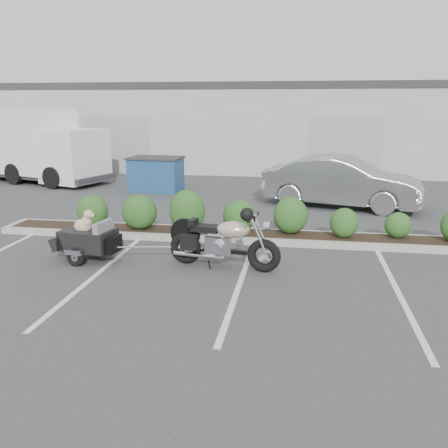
# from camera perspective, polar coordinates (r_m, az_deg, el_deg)

# --- Properties ---
(ground) EXTENTS (90.00, 90.00, 0.00)m
(ground) POSITION_cam_1_polar(r_m,az_deg,el_deg) (9.29, -4.96, -5.27)
(ground) COLOR #38383A
(ground) RESTS_ON ground
(planter_kerb) EXTENTS (12.00, 1.00, 0.15)m
(planter_kerb) POSITION_cam_1_polar(r_m,az_deg,el_deg) (11.16, 2.77, -1.45)
(planter_kerb) COLOR #9E9E93
(planter_kerb) RESTS_ON ground
(building) EXTENTS (26.00, 10.00, 4.00)m
(building) POSITION_cam_1_polar(r_m,az_deg,el_deg) (25.59, 4.39, 11.80)
(building) COLOR #9EA099
(building) RESTS_ON ground
(motorcycle) EXTENTS (2.25, 0.89, 1.29)m
(motorcycle) POSITION_cam_1_polar(r_m,az_deg,el_deg) (9.11, -0.11, -2.19)
(motorcycle) COLOR black
(motorcycle) RESTS_ON ground
(pet_trailer) EXTENTS (1.82, 1.03, 1.07)m
(pet_trailer) POSITION_cam_1_polar(r_m,az_deg,el_deg) (9.96, -16.08, -1.70)
(pet_trailer) COLOR black
(pet_trailer) RESTS_ON ground
(sedan) EXTENTS (4.97, 2.84, 1.55)m
(sedan) POSITION_cam_1_polar(r_m,az_deg,el_deg) (14.96, 13.98, 4.93)
(sedan) COLOR #9F9FA6
(sedan) RESTS_ON ground
(dumpster) EXTENTS (1.94, 1.38, 1.23)m
(dumpster) POSITION_cam_1_polar(r_m,az_deg,el_deg) (17.45, -8.17, 6.00)
(dumpster) COLOR navy
(dumpster) RESTS_ON ground
(delivery_truck) EXTENTS (6.72, 3.97, 2.93)m
(delivery_truck) POSITION_cam_1_polar(r_m,az_deg,el_deg) (20.87, -21.77, 8.65)
(delivery_truck) COLOR silver
(delivery_truck) RESTS_ON ground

